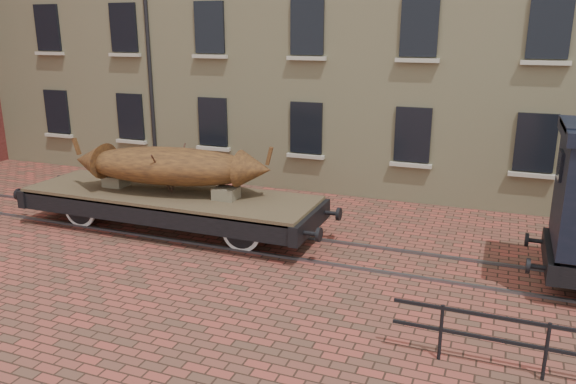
% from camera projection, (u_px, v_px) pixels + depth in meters
% --- Properties ---
extents(ground, '(90.00, 90.00, 0.00)m').
position_uv_depth(ground, '(333.00, 253.00, 13.88)').
color(ground, brown).
extents(rail_track, '(30.00, 1.52, 0.06)m').
position_uv_depth(rail_track, '(333.00, 252.00, 13.88)').
color(rail_track, '#59595E').
rests_on(rail_track, ground).
extents(flatcar_wagon, '(9.19, 2.49, 1.39)m').
position_uv_depth(flatcar_wagon, '(170.00, 200.00, 15.28)').
color(flatcar_wagon, brown).
rests_on(flatcar_wagon, ground).
extents(iron_boat, '(5.66, 2.27, 1.40)m').
position_uv_depth(iron_boat, '(170.00, 166.00, 14.99)').
color(iron_boat, brown).
rests_on(iron_boat, flatcar_wagon).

